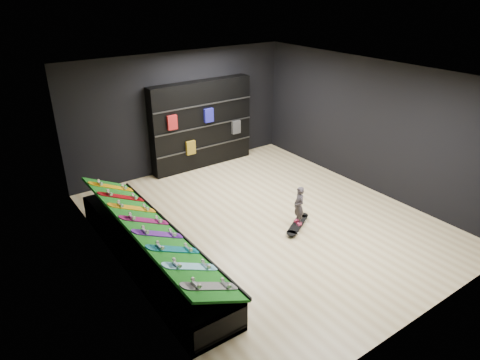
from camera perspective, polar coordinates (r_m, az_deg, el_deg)
floor at (r=8.91m, az=3.38°, el=-5.48°), size 6.00×7.00×0.01m
ceiling at (r=7.83m, az=3.95°, el=13.78°), size 6.00×7.00×0.01m
wall_back at (r=11.04m, az=-7.89°, el=8.96°), size 6.00×0.02×3.00m
wall_front at (r=6.22m, az=24.31°, el=-6.54°), size 6.00×0.02×3.00m
wall_left at (r=6.93m, az=-16.15°, el=-1.90°), size 0.02×7.00×3.00m
wall_right at (r=10.30m, az=16.89°, el=6.92°), size 0.02×7.00×3.00m
display_rack at (r=7.68m, az=-11.86°, el=-9.37°), size 0.90×4.50×0.50m
turf_ramp at (r=7.45m, az=-11.82°, el=-6.33°), size 0.92×4.50×0.46m
back_shelving at (r=11.22m, az=-5.15°, el=7.37°), size 2.82×0.33×2.26m
floor_skateboard at (r=8.74m, az=7.68°, el=-5.97°), size 0.96×0.68×0.09m
child at (r=8.60m, az=7.79°, el=-4.36°), size 0.18×0.21×0.48m
display_board_0 at (r=6.03m, az=-4.01°, el=-13.94°), size 0.93×0.22×0.50m
display_board_1 at (r=6.41m, az=-6.61°, el=-11.38°), size 0.93×0.22×0.50m
display_board_2 at (r=6.81m, az=-8.87°, el=-9.10°), size 0.93×0.22×0.50m
display_board_3 at (r=7.23m, az=-10.85°, el=-7.06°), size 0.93×0.22×0.50m
display_board_4 at (r=7.66m, az=-12.60°, el=-5.24°), size 0.93×0.22×0.50m
display_board_5 at (r=8.11m, az=-14.15°, el=-3.62°), size 0.93×0.22×0.50m
display_board_6 at (r=8.56m, az=-15.53°, el=-2.16°), size 0.93×0.22×0.50m
display_board_7 at (r=9.03m, az=-16.76°, el=-0.85°), size 0.93×0.22×0.50m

